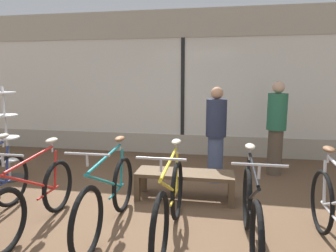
{
  "coord_description": "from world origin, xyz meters",
  "views": [
    {
      "loc": [
        0.87,
        -3.32,
        1.76
      ],
      "look_at": [
        0.0,
        1.5,
        0.95
      ],
      "focal_mm": 32.0,
      "sensor_mm": 36.0,
      "label": 1
    }
  ],
  "objects_px": {
    "accessory_rack": "(7,142)",
    "display_bench": "(185,177)",
    "bicycle_right": "(251,213)",
    "bicycle_center_right": "(170,204)",
    "customer_near_rack": "(276,126)",
    "customer_by_window": "(216,133)",
    "bicycle_left": "(35,198)",
    "bicycle_center_left": "(108,197)"
  },
  "relations": [
    {
      "from": "accessory_rack",
      "to": "display_bench",
      "type": "relative_size",
      "value": 1.14
    },
    {
      "from": "accessory_rack",
      "to": "bicycle_right",
      "type": "bearing_deg",
      "value": -20.78
    },
    {
      "from": "accessory_rack",
      "to": "bicycle_center_right",
      "type": "bearing_deg",
      "value": -24.91
    },
    {
      "from": "display_bench",
      "to": "customer_near_rack",
      "type": "distance_m",
      "value": 2.12
    },
    {
      "from": "bicycle_center_right",
      "to": "accessory_rack",
      "type": "relative_size",
      "value": 1.11
    },
    {
      "from": "display_bench",
      "to": "customer_by_window",
      "type": "xyz_separation_m",
      "value": [
        0.41,
        0.86,
        0.5
      ]
    },
    {
      "from": "bicycle_left",
      "to": "bicycle_center_right",
      "type": "xyz_separation_m",
      "value": [
        1.57,
        0.06,
        0.02
      ]
    },
    {
      "from": "bicycle_left",
      "to": "accessory_rack",
      "type": "xyz_separation_m",
      "value": [
        -1.52,
        1.49,
        0.28
      ]
    },
    {
      "from": "bicycle_center_right",
      "to": "customer_by_window",
      "type": "height_order",
      "value": "customer_by_window"
    },
    {
      "from": "bicycle_right",
      "to": "accessory_rack",
      "type": "bearing_deg",
      "value": 159.22
    },
    {
      "from": "accessory_rack",
      "to": "customer_by_window",
      "type": "xyz_separation_m",
      "value": [
        3.52,
        0.53,
        0.17
      ]
    },
    {
      "from": "display_bench",
      "to": "bicycle_right",
      "type": "bearing_deg",
      "value": -54.87
    },
    {
      "from": "bicycle_left",
      "to": "accessory_rack",
      "type": "relative_size",
      "value": 1.05
    },
    {
      "from": "bicycle_center_right",
      "to": "customer_near_rack",
      "type": "height_order",
      "value": "customer_near_rack"
    },
    {
      "from": "customer_near_rack",
      "to": "bicycle_left",
      "type": "bearing_deg",
      "value": -139.67
    },
    {
      "from": "display_bench",
      "to": "customer_by_window",
      "type": "height_order",
      "value": "customer_by_window"
    },
    {
      "from": "bicycle_center_right",
      "to": "display_bench",
      "type": "height_order",
      "value": "bicycle_center_right"
    },
    {
      "from": "bicycle_right",
      "to": "bicycle_center_right",
      "type": "bearing_deg",
      "value": 176.03
    },
    {
      "from": "bicycle_center_left",
      "to": "display_bench",
      "type": "height_order",
      "value": "bicycle_center_left"
    },
    {
      "from": "bicycle_center_left",
      "to": "customer_by_window",
      "type": "height_order",
      "value": "customer_by_window"
    },
    {
      "from": "bicycle_left",
      "to": "bicycle_center_right",
      "type": "distance_m",
      "value": 1.57
    },
    {
      "from": "bicycle_center_right",
      "to": "customer_by_window",
      "type": "xyz_separation_m",
      "value": [
        0.44,
        1.96,
        0.43
      ]
    },
    {
      "from": "accessory_rack",
      "to": "display_bench",
      "type": "distance_m",
      "value": 3.14
    },
    {
      "from": "bicycle_center_right",
      "to": "accessory_rack",
      "type": "distance_m",
      "value": 3.41
    },
    {
      "from": "customer_by_window",
      "to": "customer_near_rack",
      "type": "bearing_deg",
      "value": 28.45
    },
    {
      "from": "bicycle_center_right",
      "to": "accessory_rack",
      "type": "height_order",
      "value": "accessory_rack"
    },
    {
      "from": "bicycle_right",
      "to": "accessory_rack",
      "type": "height_order",
      "value": "accessory_rack"
    },
    {
      "from": "bicycle_left",
      "to": "bicycle_center_left",
      "type": "xyz_separation_m",
      "value": [
        0.83,
        0.13,
        0.02
      ]
    },
    {
      "from": "bicycle_right",
      "to": "customer_near_rack",
      "type": "relative_size",
      "value": 1.02
    },
    {
      "from": "bicycle_left",
      "to": "customer_near_rack",
      "type": "distance_m",
      "value": 4.04
    },
    {
      "from": "bicycle_center_right",
      "to": "bicycle_right",
      "type": "distance_m",
      "value": 0.84
    },
    {
      "from": "bicycle_left",
      "to": "display_bench",
      "type": "height_order",
      "value": "bicycle_left"
    },
    {
      "from": "bicycle_center_left",
      "to": "customer_by_window",
      "type": "bearing_deg",
      "value": 58.26
    },
    {
      "from": "bicycle_right",
      "to": "customer_by_window",
      "type": "distance_m",
      "value": 2.11
    },
    {
      "from": "bicycle_center_right",
      "to": "accessory_rack",
      "type": "xyz_separation_m",
      "value": [
        -3.08,
        1.43,
        0.26
      ]
    },
    {
      "from": "bicycle_center_right",
      "to": "display_bench",
      "type": "bearing_deg",
      "value": 88.81
    },
    {
      "from": "bicycle_left",
      "to": "display_bench",
      "type": "xyz_separation_m",
      "value": [
        1.59,
        1.17,
        -0.04
      ]
    },
    {
      "from": "bicycle_center_left",
      "to": "bicycle_right",
      "type": "height_order",
      "value": "bicycle_right"
    },
    {
      "from": "bicycle_left",
      "to": "display_bench",
      "type": "bearing_deg",
      "value": 36.33
    },
    {
      "from": "bicycle_center_left",
      "to": "customer_near_rack",
      "type": "relative_size",
      "value": 1.06
    },
    {
      "from": "display_bench",
      "to": "bicycle_center_right",
      "type": "bearing_deg",
      "value": -91.19
    },
    {
      "from": "bicycle_left",
      "to": "display_bench",
      "type": "relative_size",
      "value": 1.2
    }
  ]
}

